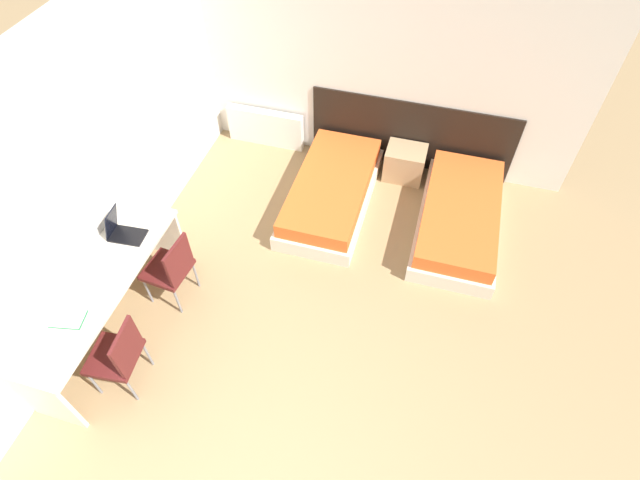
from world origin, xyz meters
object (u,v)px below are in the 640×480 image
Objects in this scene: nightstand at (405,163)px; bed_near_window at (331,192)px; chair_near_notebook at (118,354)px; bed_near_door at (459,217)px; chair_near_laptop at (171,267)px; laptop at (122,231)px.

bed_near_window is at bearing -136.24° from nightstand.
nightstand is at bearing 55.16° from chair_near_notebook.
bed_near_door is 3.21m from chair_near_laptop.
bed_near_door is 5.30× the size of laptop.
chair_near_laptop is at bearing -12.46° from laptop.
bed_near_door is (1.52, 0.00, 0.00)m from bed_near_window.
chair_near_laptop is (-1.15, -1.76, 0.30)m from bed_near_window.
nightstand is at bearing 41.02° from laptop.
laptop reaches higher than chair_near_notebook.
chair_near_notebook is at bearing -134.36° from bed_near_door.
bed_near_door is 1.05m from nightstand.
nightstand is 0.57× the size of chair_near_notebook.
chair_near_notebook is 1.19m from laptop.
laptop is at bearing -133.75° from bed_near_window.
chair_near_notebook reaches higher than bed_near_door.
bed_near_door is 2.15× the size of chair_near_notebook.
nightstand is (0.76, 0.73, 0.03)m from bed_near_window.
chair_near_laptop and chair_near_notebook have the same top height.
chair_near_notebook is (-1.91, -3.46, 0.27)m from nightstand.
bed_near_window is at bearing 41.80° from laptop.
nightstand is 0.57× the size of chair_near_laptop.
bed_near_window is 2.42m from laptop.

